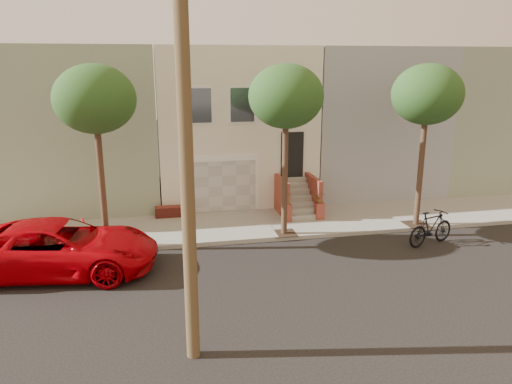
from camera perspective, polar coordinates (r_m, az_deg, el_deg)
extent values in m
plane|color=black|center=(14.97, 3.40, -10.63)|extent=(90.00, 90.00, 0.00)
cube|color=#9C9B8E|center=(19.78, -0.59, -3.88)|extent=(40.00, 3.70, 0.15)
cube|color=beige|center=(24.65, -3.25, 8.38)|extent=(7.00, 8.00, 7.00)
cube|color=gray|center=(24.61, -19.25, 7.57)|extent=(6.50, 8.00, 7.00)
cube|color=gray|center=(26.50, 11.62, 8.57)|extent=(6.50, 8.00, 7.00)
cube|color=gray|center=(29.66, 23.39, 8.31)|extent=(6.50, 8.00, 7.00)
cube|color=white|center=(21.04, -3.98, 1.00)|extent=(3.20, 0.12, 2.50)
cube|color=#BBBAB6|center=(21.01, -3.96, 0.70)|extent=(2.90, 0.06, 2.20)
cube|color=#9C9B8E|center=(19.61, -3.18, -3.81)|extent=(3.20, 3.70, 0.02)
cube|color=maroon|center=(20.85, -9.82, -2.26)|extent=(1.40, 0.45, 0.44)
cube|color=black|center=(21.37, 4.27, 4.37)|extent=(1.00, 0.06, 2.00)
cube|color=#3F4751|center=(20.35, -6.69, 10.03)|extent=(1.00, 0.06, 1.40)
cube|color=white|center=(20.37, -6.69, 10.04)|extent=(1.15, 0.05, 1.55)
cube|color=#3F4751|center=(20.58, -1.61, 10.18)|extent=(1.00, 0.06, 1.40)
cube|color=white|center=(20.60, -1.62, 10.19)|extent=(1.15, 0.05, 1.55)
cube|color=#3F4751|center=(20.97, 3.31, 10.25)|extent=(1.00, 0.06, 1.40)
cube|color=white|center=(20.99, 3.30, 10.26)|extent=(1.15, 0.05, 1.55)
cube|color=#9C9B8E|center=(20.27, 5.51, -2.96)|extent=(1.20, 0.28, 0.20)
cube|color=#9C9B8E|center=(20.46, 5.30, -2.19)|extent=(1.20, 0.28, 0.20)
cube|color=#9C9B8E|center=(20.66, 5.09, -1.44)|extent=(1.20, 0.28, 0.20)
cube|color=#9C9B8E|center=(20.86, 4.88, -0.70)|extent=(1.20, 0.28, 0.20)
cube|color=#9C9B8E|center=(21.07, 4.68, 0.02)|extent=(1.20, 0.28, 0.20)
cube|color=#9C9B8E|center=(21.28, 4.48, 0.73)|extent=(1.20, 0.28, 0.20)
cube|color=#9C9B8E|center=(21.49, 4.29, 1.43)|extent=(1.20, 0.28, 0.20)
cube|color=brown|center=(20.65, 3.03, -0.54)|extent=(0.18, 1.96, 1.60)
cube|color=brown|center=(21.04, 6.72, -0.33)|extent=(0.18, 1.96, 1.60)
cube|color=brown|center=(19.97, 3.64, -2.45)|extent=(0.35, 0.35, 0.70)
imported|color=#224B1A|center=(19.80, 3.67, -0.86)|extent=(0.40, 0.35, 0.45)
cube|color=brown|center=(20.37, 7.45, -2.19)|extent=(0.35, 0.35, 0.70)
imported|color=#224B1A|center=(20.21, 7.50, -0.64)|extent=(0.41, 0.35, 0.45)
cube|color=#2D2116|center=(18.17, -17.06, -6.04)|extent=(0.90, 0.90, 0.02)
cylinder|color=#3D2D1C|center=(17.55, -17.58, 0.36)|extent=(0.22, 0.22, 4.20)
ellipsoid|color=#224B1A|center=(17.08, -18.39, 10.31)|extent=(2.70, 2.57, 2.29)
cube|color=#2D2116|center=(18.63, 3.29, -4.85)|extent=(0.90, 0.90, 0.02)
cylinder|color=#3D2D1C|center=(18.03, 3.39, 1.43)|extent=(0.22, 0.22, 4.20)
ellipsoid|color=#224B1A|center=(17.57, 3.55, 11.14)|extent=(2.70, 2.57, 2.29)
cube|color=#2D2116|center=(20.68, 18.22, -3.58)|extent=(0.90, 0.90, 0.02)
cylinder|color=#3D2D1C|center=(20.14, 18.70, 2.09)|extent=(0.22, 0.22, 4.20)
ellipsoid|color=#224B1A|center=(19.73, 19.45, 10.75)|extent=(2.70, 2.57, 2.29)
cylinder|color=#493622|center=(9.95, -8.27, 6.36)|extent=(0.30, 0.30, 10.00)
imported|color=#BA010A|center=(16.52, -22.09, -6.07)|extent=(6.41, 3.61, 1.69)
imported|color=black|center=(18.81, 19.84, -3.98)|extent=(2.24, 1.25, 1.29)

